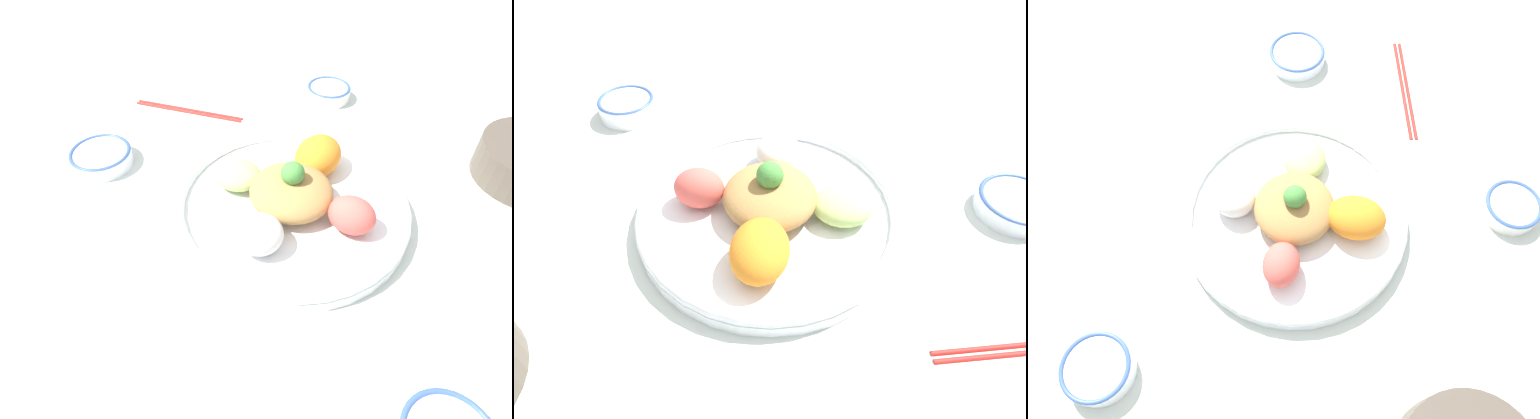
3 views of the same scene
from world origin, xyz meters
The scene contains 7 objects.
ground_plane centered at (0.00, 0.00, 0.00)m, with size 2.40×2.40×0.00m, color silver.
salad_platter centered at (-0.04, -0.02, 0.03)m, with size 0.39×0.39×0.11m.
sauce_bowl_red centered at (0.29, 0.19, 0.02)m, with size 0.11×0.11×0.04m.
rice_bowl_blue centered at (-0.41, 0.01, 0.02)m, with size 0.10×0.10×0.03m.
sauce_bowl_dark centered at (-0.09, -0.39, 0.02)m, with size 0.11×0.11×0.03m.
chopsticks_pair_near centered at (-0.30, -0.28, 0.00)m, with size 0.04×0.25×0.01m.
serving_spoon_main centered at (-0.31, 0.17, 0.00)m, with size 0.04×0.13×0.01m.
Camera 3 is at (0.03, 0.36, 0.79)m, focal length 35.00 mm.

